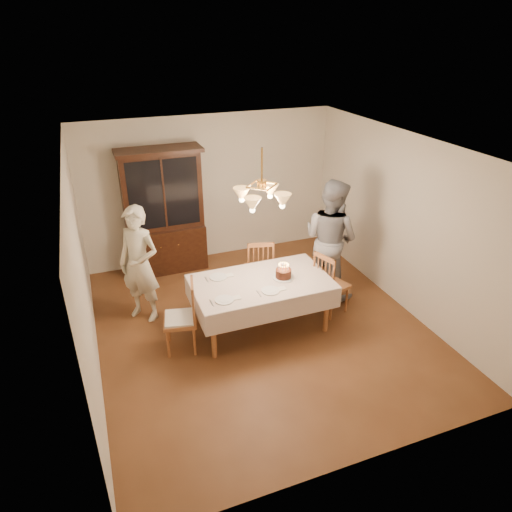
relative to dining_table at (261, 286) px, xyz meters
name	(u,v)px	position (x,y,z in m)	size (l,w,h in m)	color
ground	(261,326)	(0.00, 0.00, -0.68)	(5.00, 5.00, 0.00)	#562F18
room_shell	(261,226)	(0.00, 0.00, 0.90)	(5.00, 5.00, 5.00)	white
dining_table	(261,286)	(0.00, 0.00, 0.00)	(1.90, 1.10, 0.76)	brown
china_hutch	(164,214)	(-0.89, 2.25, 0.36)	(1.38, 0.54, 2.16)	black
chair_far_side	(259,270)	(0.30, 0.83, -0.24)	(0.53, 0.51, 1.00)	brown
chair_left_end	(181,320)	(-1.17, -0.08, -0.23)	(0.50, 0.52, 1.00)	brown
chair_right_end	(330,286)	(1.11, 0.01, -0.24)	(0.54, 0.55, 1.00)	brown
elderly_woman	(139,265)	(-1.52, 0.87, 0.19)	(0.63, 0.42, 1.74)	beige
adult_in_grey	(330,239)	(1.36, 0.53, 0.27)	(0.92, 0.72, 1.90)	slate
birthday_cake	(283,274)	(0.32, -0.03, 0.14)	(0.30, 0.30, 0.22)	white
place_setting_near_left	(225,300)	(-0.61, -0.30, 0.08)	(0.39, 0.25, 0.02)	white
place_setting_near_right	(271,291)	(0.03, -0.30, 0.08)	(0.39, 0.24, 0.02)	white
place_setting_far_left	(219,277)	(-0.51, 0.30, 0.08)	(0.39, 0.24, 0.02)	white
chandelier	(262,197)	(0.00, 0.00, 1.29)	(0.62, 0.62, 0.73)	#BF8C3F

